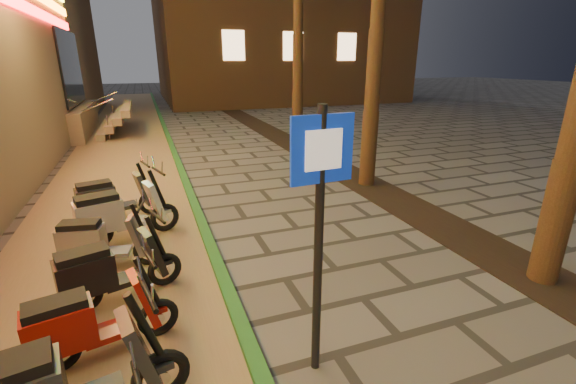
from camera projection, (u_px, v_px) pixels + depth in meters
name	position (u px, v px, depth m)	size (l,w,h in m)	color
parking_strip	(119.00, 177.00, 10.85)	(3.40, 60.00, 0.01)	#8C7251
green_curb	(181.00, 170.00, 11.39)	(0.18, 60.00, 0.10)	#246226
planting_strip	(414.00, 210.00, 8.44)	(1.20, 40.00, 0.02)	black
pedestrian_sign	(320.00, 212.00, 3.55)	(0.61, 0.11, 2.77)	black
scooter_7	(86.00, 323.00, 4.08)	(1.55, 0.73, 1.09)	black
scooter_8	(107.00, 271.00, 5.05)	(1.59, 0.85, 1.13)	black
scooter_9	(98.00, 242.00, 5.93)	(1.51, 0.67, 1.06)	black
scooter_10	(116.00, 215.00, 6.77)	(1.76, 0.92, 1.25)	black
scooter_11	(110.00, 199.00, 7.67)	(1.63, 0.81, 1.15)	black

